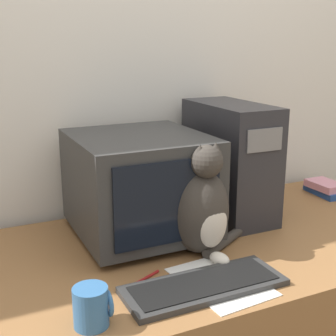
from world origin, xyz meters
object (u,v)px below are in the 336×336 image
at_px(cat, 201,208).
at_px(book_stack, 326,188).
at_px(pen, 141,281).
at_px(mug, 92,307).
at_px(crt_monitor, 140,184).
at_px(computer_tower, 230,160).
at_px(keyboard, 204,286).

height_order(cat, book_stack, cat).
distance_m(cat, pen, 0.32).
distance_m(pen, mug, 0.24).
bearing_deg(crt_monitor, computer_tower, 5.36).
height_order(keyboard, pen, keyboard).
distance_m(cat, mug, 0.52).
distance_m(computer_tower, cat, 0.38).
xyz_separation_m(cat, pen, (-0.26, -0.10, -0.15)).
relative_size(keyboard, mug, 4.56).
height_order(computer_tower, mug, computer_tower).
relative_size(crt_monitor, keyboard, 1.03).
relative_size(cat, pen, 2.59).
relative_size(computer_tower, keyboard, 0.96).
xyz_separation_m(crt_monitor, book_stack, (0.94, 0.06, -0.16)).
bearing_deg(pen, keyboard, -36.80).
xyz_separation_m(crt_monitor, cat, (0.13, -0.22, -0.04)).
xyz_separation_m(book_stack, mug, (-1.26, -0.53, 0.02)).
bearing_deg(pen, book_stack, 19.91).
distance_m(crt_monitor, computer_tower, 0.40).
relative_size(computer_tower, cat, 1.20).
xyz_separation_m(cat, book_stack, (0.81, 0.29, -0.13)).
distance_m(computer_tower, mug, 0.90).
relative_size(cat, mug, 3.65).
bearing_deg(crt_monitor, pen, -111.94).
distance_m(book_stack, mug, 1.37).
bearing_deg(mug, crt_monitor, 55.98).
bearing_deg(book_stack, pen, -160.09).
bearing_deg(cat, keyboard, -124.20).
distance_m(cat, book_stack, 0.87).
bearing_deg(keyboard, computer_tower, 51.40).
bearing_deg(cat, computer_tower, 36.41).
height_order(computer_tower, keyboard, computer_tower).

